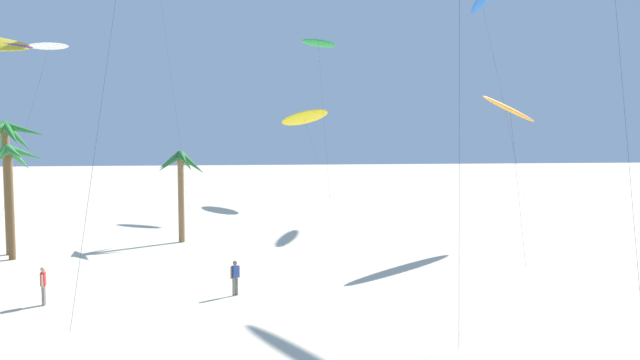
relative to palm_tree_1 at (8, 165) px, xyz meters
name	(u,v)px	position (x,y,z in m)	size (l,w,h in m)	color
palm_tree_1	(8,165)	(0.00, 0.00, 0.00)	(3.85, 3.72, 7.08)	brown
palm_tree_2	(7,148)	(-0.67, 1.59, 1.00)	(4.59, 4.14, 8.53)	brown
palm_tree_3	(180,171)	(9.72, 4.75, -0.72)	(3.74, 4.02, 6.56)	olive
flying_kite_3	(304,118)	(20.89, 28.89, 3.86)	(5.82, 11.98, 10.99)	yellow
flying_kite_5	(482,1)	(37.53, 18.83, 15.07)	(3.36, 9.04, 21.87)	blue
flying_kite_7	(510,110)	(32.20, 0.48, 3.57)	(7.22, 9.69, 10.41)	orange
flying_kite_8	(318,43)	(21.92, 23.70, 11.40)	(3.74, 11.65, 18.10)	green
flying_kite_9	(49,46)	(-3.06, 18.18, 9.79)	(4.39, 8.45, 16.29)	white
person_foreground_walker	(43,284)	(5.27, -10.53, -4.84)	(0.23, 0.51, 1.74)	slate
person_near_left	(235,276)	(13.78, -9.97, -4.87)	(0.44, 0.33, 1.68)	slate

